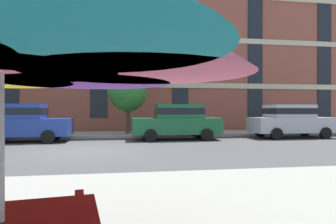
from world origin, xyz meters
TOP-DOWN VIEW (x-y plane):
  - ground_plane at (0.00, 0.00)m, footprint 120.00×120.00m
  - sidewalk_far at (0.00, 6.80)m, footprint 56.00×3.60m
  - apartment_building at (-0.00, 14.99)m, footprint 38.29×12.08m
  - sedan_blue at (-3.20, 3.70)m, footprint 4.40×1.98m
  - sedan_green at (4.22, 3.70)m, footprint 4.40×1.98m
  - sedan_silver at (10.46, 3.70)m, footprint 4.40×1.98m
  - street_tree_middle at (1.70, 6.35)m, footprint 2.30×2.28m

SIDE VIEW (x-z plane):
  - ground_plane at x=0.00m, z-range 0.00..0.00m
  - sidewalk_far at x=0.00m, z-range 0.00..0.12m
  - sedan_blue at x=-3.20m, z-range 0.06..1.84m
  - sedan_green at x=4.22m, z-range 0.06..1.84m
  - sedan_silver at x=10.46m, z-range 0.06..1.84m
  - street_tree_middle at x=1.70m, z-range 0.74..4.55m
  - apartment_building at x=0.00m, z-range 0.00..16.00m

